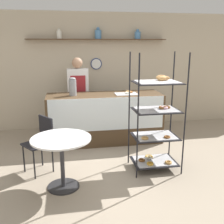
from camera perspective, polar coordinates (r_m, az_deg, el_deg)
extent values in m
plane|color=gray|center=(4.39, 1.08, -12.36)|extent=(14.00, 14.00, 0.00)
cube|color=beige|center=(6.37, -3.17, 8.85)|extent=(10.00, 0.06, 2.70)
cube|color=#4C331E|center=(6.19, -3.10, 15.51)|extent=(3.18, 0.24, 0.02)
cylinder|color=silver|center=(6.14, -11.45, 16.16)|extent=(0.11, 0.11, 0.18)
sphere|color=silver|center=(6.15, -11.50, 17.16)|extent=(0.06, 0.06, 0.06)
cylinder|color=#4C7FB2|center=(6.19, -3.05, 16.49)|extent=(0.15, 0.15, 0.19)
sphere|color=#4C7FB2|center=(6.20, -3.06, 17.62)|extent=(0.08, 0.08, 0.08)
cylinder|color=#4C7FB2|center=(6.37, 5.58, 16.26)|extent=(0.14, 0.14, 0.16)
sphere|color=#4C7FB2|center=(6.38, 5.61, 17.22)|extent=(0.07, 0.07, 0.07)
cylinder|color=navy|center=(6.30, -3.47, 10.42)|extent=(0.26, 0.03, 0.26)
cylinder|color=white|center=(6.28, -3.45, 10.41)|extent=(0.23, 0.00, 0.23)
cube|color=#4C3823|center=(5.42, -1.59, -1.32)|extent=(2.32, 0.74, 1.00)
cube|color=silver|center=(5.02, -0.96, -0.50)|extent=(2.23, 0.01, 0.64)
cylinder|color=black|center=(3.80, 5.66, -1.56)|extent=(0.02, 0.02, 1.87)
cylinder|color=black|center=(4.06, 15.69, -1.00)|extent=(0.02, 0.02, 1.87)
cylinder|color=black|center=(4.29, 3.76, 0.39)|extent=(0.02, 0.02, 1.87)
cylinder|color=black|center=(4.52, 12.82, 0.78)|extent=(0.02, 0.02, 1.87)
cube|color=black|center=(4.43, 9.10, -10.55)|extent=(0.70, 0.51, 0.01)
cube|color=silver|center=(4.43, 9.11, -10.41)|extent=(0.62, 0.45, 0.01)
torus|color=gold|center=(4.26, 8.29, -11.05)|extent=(0.11, 0.11, 0.04)
torus|color=gold|center=(4.50, 8.04, -9.61)|extent=(0.13, 0.13, 0.04)
torus|color=brown|center=(4.37, 6.47, -10.33)|extent=(0.11, 0.11, 0.03)
torus|color=silver|center=(4.47, 8.01, -9.77)|extent=(0.11, 0.11, 0.03)
torus|color=tan|center=(4.36, 12.16, -10.66)|extent=(0.11, 0.11, 0.03)
cube|color=black|center=(4.27, 9.33, -5.27)|extent=(0.70, 0.51, 0.01)
cube|color=silver|center=(4.26, 9.34, -5.12)|extent=(0.62, 0.45, 0.01)
torus|color=tan|center=(4.07, 7.17, -5.63)|extent=(0.11, 0.11, 0.04)
torus|color=brown|center=(4.19, 11.91, -5.32)|extent=(0.10, 0.10, 0.03)
cube|color=black|center=(4.14, 9.58, 0.38)|extent=(0.70, 0.51, 0.01)
cube|color=silver|center=(4.14, 9.59, 0.54)|extent=(0.62, 0.45, 0.01)
torus|color=brown|center=(4.24, 11.85, 1.07)|extent=(0.11, 0.11, 0.03)
torus|color=brown|center=(4.18, 11.00, 0.97)|extent=(0.13, 0.13, 0.04)
torus|color=#EAB2C1|center=(4.18, 11.31, 0.94)|extent=(0.12, 0.12, 0.04)
cube|color=black|center=(4.06, 9.84, 6.33)|extent=(0.70, 0.51, 0.01)
cube|color=silver|center=(4.05, 9.85, 6.49)|extent=(0.62, 0.45, 0.01)
ellipsoid|color=#B27F47|center=(4.13, 10.83, 7.18)|extent=(0.16, 0.10, 0.07)
ellipsoid|color=#B27F47|center=(4.19, 11.15, 7.26)|extent=(0.21, 0.12, 0.07)
ellipsoid|color=tan|center=(4.23, 10.66, 7.43)|extent=(0.17, 0.10, 0.08)
cube|color=#282833|center=(5.94, -7.23, -0.31)|extent=(0.27, 0.19, 0.94)
cube|color=silver|center=(5.79, -7.46, 6.74)|extent=(0.45, 0.22, 0.53)
cube|color=maroon|center=(5.69, -7.37, 5.63)|extent=(0.32, 0.01, 0.44)
sphere|color=tan|center=(5.75, -7.59, 10.54)|extent=(0.23, 0.23, 0.23)
cylinder|color=#262628|center=(3.97, -10.50, -15.61)|extent=(0.45, 0.45, 0.02)
cylinder|color=#333338|center=(3.80, -10.76, -10.89)|extent=(0.06, 0.06, 0.70)
cylinder|color=white|center=(3.66, -11.03, -5.74)|extent=(0.83, 0.83, 0.02)
cylinder|color=black|center=(4.44, -18.65, -9.58)|extent=(0.02, 0.02, 0.46)
cylinder|color=black|center=(4.18, -16.56, -10.98)|extent=(0.02, 0.02, 0.46)
cylinder|color=black|center=(4.58, -15.03, -8.54)|extent=(0.02, 0.02, 0.46)
cylinder|color=black|center=(4.32, -12.79, -9.82)|extent=(0.02, 0.02, 0.46)
cube|color=black|center=(4.28, -15.98, -6.75)|extent=(0.53, 0.53, 0.03)
cube|color=black|center=(4.29, -14.16, -3.55)|extent=(0.23, 0.31, 0.40)
cylinder|color=gray|center=(5.20, -8.55, 5.24)|extent=(0.15, 0.15, 0.31)
ellipsoid|color=gray|center=(5.17, -8.63, 7.17)|extent=(0.12, 0.12, 0.06)
cube|color=silver|center=(5.31, 3.14, 3.95)|extent=(0.45, 0.32, 0.01)
torus|color=tan|center=(5.42, 3.60, 4.43)|extent=(0.12, 0.12, 0.04)
torus|color=brown|center=(5.41, 3.94, 4.38)|extent=(0.12, 0.12, 0.03)
torus|color=silver|center=(5.29, 3.40, 4.17)|extent=(0.11, 0.11, 0.04)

